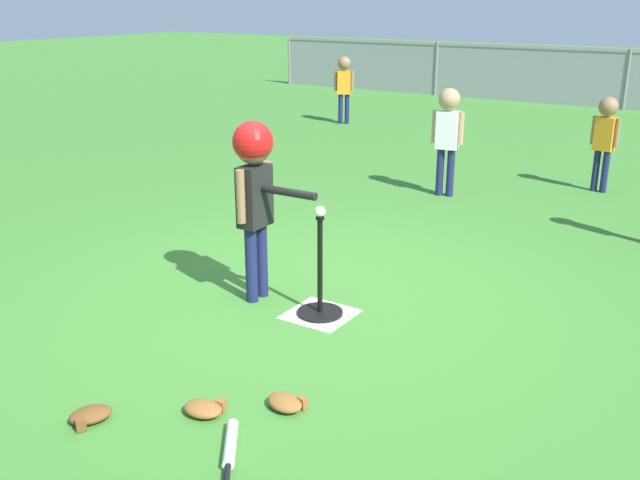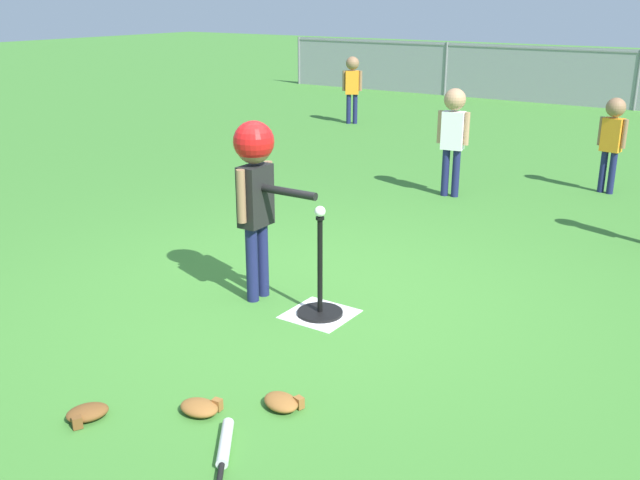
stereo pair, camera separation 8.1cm
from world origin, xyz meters
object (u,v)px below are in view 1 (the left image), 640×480
(fielder_near_right, at_px, (605,132))
(baseball_on_tee, at_px, (320,211))
(glove_tossed_aside, at_px, (90,415))
(batting_tee, at_px, (320,299))
(batter_child, at_px, (255,175))
(fielder_near_left, at_px, (448,127))
(fielder_deep_right, at_px, (344,81))
(glove_by_plate, at_px, (286,402))
(glove_near_bats, at_px, (204,409))
(spare_bat_silver, at_px, (230,453))

(fielder_near_right, bearing_deg, baseball_on_tee, -100.43)
(glove_tossed_aside, bearing_deg, baseball_on_tee, 80.98)
(batting_tee, xyz_separation_m, fielder_near_right, (0.83, 4.53, 0.57))
(batter_child, xyz_separation_m, fielder_near_left, (-0.03, 3.42, -0.17))
(fielder_deep_right, bearing_deg, batter_child, -63.42)
(batting_tee, distance_m, glove_by_plate, 1.22)
(baseball_on_tee, height_order, glove_by_plate, baseball_on_tee)
(glove_by_plate, bearing_deg, glove_near_bats, -138.81)
(baseball_on_tee, height_order, spare_bat_silver, baseball_on_tee)
(fielder_near_right, xyz_separation_m, glove_near_bats, (-0.66, -5.93, -0.65))
(baseball_on_tee, height_order, glove_tossed_aside, baseball_on_tee)
(fielder_near_right, height_order, spare_bat_silver, fielder_near_right)
(batting_tee, distance_m, glove_tossed_aside, 1.80)
(glove_by_plate, bearing_deg, fielder_near_right, 86.66)
(batter_child, height_order, spare_bat_silver, batter_child)
(batting_tee, distance_m, batter_child, 0.98)
(baseball_on_tee, xyz_separation_m, spare_bat_silver, (0.54, -1.62, -0.72))
(fielder_deep_right, relative_size, fielder_near_right, 1.07)
(glove_by_plate, relative_size, glove_near_bats, 1.09)
(baseball_on_tee, bearing_deg, fielder_near_right, 79.57)
(batting_tee, height_order, baseball_on_tee, baseball_on_tee)
(batter_child, relative_size, glove_near_bats, 5.59)
(baseball_on_tee, height_order, fielder_near_left, fielder_near_left)
(fielder_deep_right, distance_m, glove_near_bats, 9.30)
(fielder_near_left, xyz_separation_m, glove_near_bats, (0.74, -4.81, -0.73))
(glove_near_bats, xyz_separation_m, glove_tossed_aside, (-0.46, -0.37, 0.00))
(batting_tee, xyz_separation_m, spare_bat_silver, (0.54, -1.62, -0.09))
(baseball_on_tee, distance_m, glove_near_bats, 1.58)
(batter_child, bearing_deg, fielder_deep_right, 116.58)
(spare_bat_silver, bearing_deg, fielder_near_left, 102.37)
(batter_child, bearing_deg, glove_by_plate, -46.66)
(spare_bat_silver, bearing_deg, fielder_near_right, 87.23)
(baseball_on_tee, distance_m, fielder_near_left, 3.46)
(fielder_deep_right, relative_size, spare_bat_silver, 1.88)
(glove_near_bats, relative_size, glove_tossed_aside, 0.87)
(glove_tossed_aside, bearing_deg, batting_tee, 80.98)
(batting_tee, height_order, spare_bat_silver, batting_tee)
(fielder_deep_right, bearing_deg, fielder_near_left, -45.47)
(batting_tee, distance_m, fielder_deep_right, 7.98)
(fielder_near_left, xyz_separation_m, fielder_near_right, (1.40, 1.11, -0.08))
(batter_child, relative_size, fielder_near_right, 1.23)
(glove_near_bats, bearing_deg, fielder_near_left, 98.78)
(spare_bat_silver, relative_size, glove_by_plate, 2.37)
(glove_by_plate, bearing_deg, spare_bat_silver, -86.42)
(fielder_near_left, distance_m, glove_near_bats, 4.92)
(batting_tee, distance_m, glove_near_bats, 1.41)
(fielder_near_left, bearing_deg, batter_child, -89.50)
(batter_child, height_order, glove_by_plate, batter_child)
(baseball_on_tee, relative_size, fielder_near_right, 0.07)
(fielder_deep_right, height_order, spare_bat_silver, fielder_deep_right)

